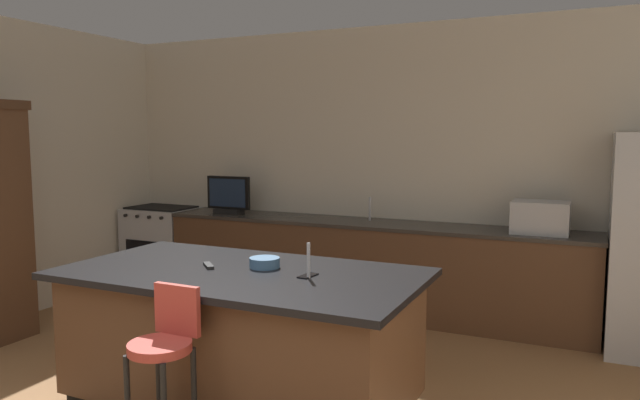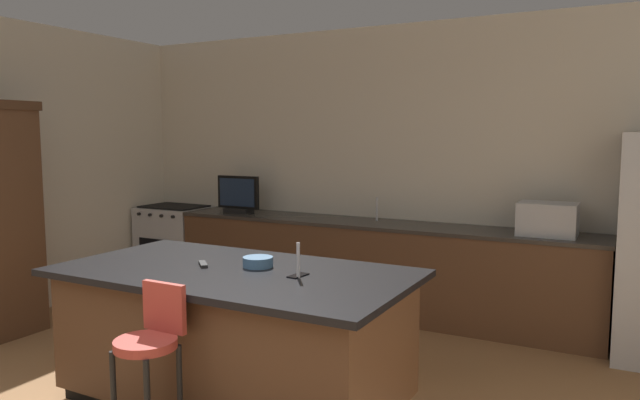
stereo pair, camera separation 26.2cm
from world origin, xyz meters
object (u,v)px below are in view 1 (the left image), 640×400
Objects in this scene: fruit_bowl at (265,263)px; cell_phone at (308,276)px; tv_monitor at (228,196)px; range_oven at (162,246)px; microwave at (540,217)px; tv_remote at (209,266)px; kitchen_island at (242,336)px; bar_stool_center at (165,360)px.

cell_phone is at bearing -15.26° from fruit_bowl.
range_oven is at bearing 177.03° from tv_monitor.
tv_remote is at bearing -129.46° from microwave.
kitchen_island is 3.44m from range_oven.
bar_stool_center is 0.98m from fruit_bowl.
bar_stool_center is (1.58, -3.01, -0.53)m from tv_monitor.
tv_monitor is 3.44m from bar_stool_center.
microwave is at bearing 62.27° from bar_stool_center.
tv_monitor is at bearing -179.08° from microwave.
range_oven reaches higher than tv_remote.
range_oven is (-2.56, 2.29, 0.00)m from kitchen_island.
cell_phone is at bearing -36.65° from range_oven.
fruit_bowl reaches higher than tv_remote.
kitchen_island is 0.52m from tv_remote.
cell_phone is (0.47, 0.80, 0.33)m from bar_stool_center.
fruit_bowl is at bearing 170.50° from cell_phone.
cell_phone is (0.47, 0.04, 0.45)m from kitchen_island.
tv_monitor is 2.69m from fruit_bowl.
microwave reaches higher than bar_stool_center.
tv_monitor is at bearing 125.20° from kitchen_island.
tv_remote is at bearing -178.81° from kitchen_island.
range_oven is at bearing 138.17° from kitchen_island.
tv_monitor is at bearing 128.64° from fruit_bowl.
microwave is 2.98m from tv_remote.
tv_monitor is (0.98, -0.05, 0.64)m from range_oven.
tv_remote is at bearing -44.80° from range_oven.
bar_stool_center reaches higher than range_oven.
cell_phone is at bearing 60.40° from bar_stool_center.
fruit_bowl reaches higher than kitchen_island.
range_oven is 3.99m from bar_stool_center.
microwave is at bearing 54.36° from kitchen_island.
microwave is (1.64, 2.29, 0.60)m from kitchen_island.
bar_stool_center is (0.00, -0.77, 0.11)m from kitchen_island.
cell_phone is 0.88× the size of tv_remote.
cell_phone is (-1.18, -2.25, -0.15)m from microwave.
microwave is 3.50m from bar_stool_center.
kitchen_island is at bearing -125.64° from microwave.
bar_stool_center is at bearing -118.25° from microwave.
tv_remote is (1.33, -2.25, -0.19)m from tv_monitor.
tv_remote is at bearing -170.70° from cell_phone.
kitchen_island is at bearing -54.80° from tv_monitor.
tv_monitor is at bearing 75.06° from tv_remote.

